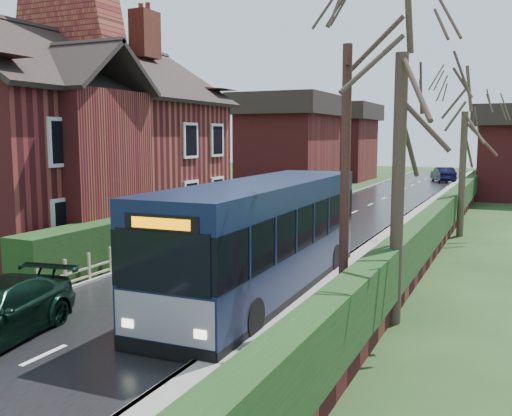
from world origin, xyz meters
The scene contains 17 objects.
ground centered at (0.00, 0.00, 0.00)m, with size 140.00×140.00×0.00m, color #304D21.
road centered at (0.00, 10.00, 0.01)m, with size 6.00×100.00×0.02m, color black.
pavement centered at (4.25, 10.00, 0.07)m, with size 2.50×100.00×0.14m, color slate.
kerb_right centered at (3.05, 10.00, 0.07)m, with size 0.12×100.00×0.14m, color gray.
kerb_left centered at (-3.05, 10.00, 0.05)m, with size 0.12×100.00×0.10m, color gray.
front_hedge centered at (-3.90, 5.00, 0.80)m, with size 1.20×16.00×1.60m, color black.
picket_fence centered at (-3.15, 5.00, 0.45)m, with size 0.10×16.00×0.90m, color tan, non-canonical shape.
right_wall_hedge centered at (5.80, 10.00, 1.02)m, with size 0.60×50.00×1.80m.
brick_house centered at (-8.73, 4.78, 4.38)m, with size 9.30×14.60×10.30m.
bus centered at (2.20, -0.04, 1.57)m, with size 2.65×10.49×3.17m.
car_silver centered at (-2.69, 10.80, 0.76)m, with size 1.80×4.46×1.52m, color #BCBBC1.
car_distant centered at (2.00, 43.34, 0.72)m, with size 1.52×4.35×1.43m, color black.
bus_stop_sign centered at (3.20, -0.90, 1.97)m, with size 0.09×0.45×2.99m.
telegraph_pole centered at (4.84, -1.32, 3.27)m, with size 0.33×0.81×6.47m.
tree_right_near centered at (6.00, -0.99, 6.67)m, with size 4.14×4.14×8.93m.
tree_right_far centered at (6.31, 12.14, 5.82)m, with size 4.03×4.03×7.78m.
tree_house_side centered at (-13.68, 10.00, 6.92)m, with size 4.08×4.08×9.26m.
Camera 1 is at (8.46, -14.22, 4.40)m, focal length 40.00 mm.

